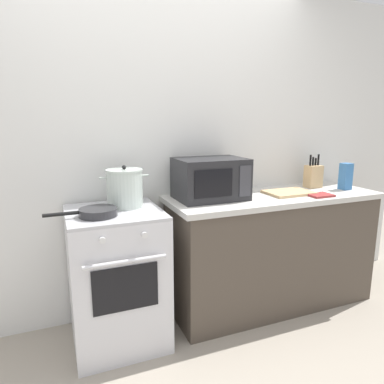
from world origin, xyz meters
name	(u,v)px	position (x,y,z in m)	size (l,w,h in m)	color
ground_plane	(200,383)	(0.00, 0.00, 0.00)	(10.00, 10.00, 0.00)	#9E9384
back_wall	(187,151)	(0.30, 0.97, 1.25)	(4.40, 0.10, 2.50)	silver
lower_cabinet_right	(272,252)	(0.90, 0.62, 0.44)	(1.64, 0.56, 0.88)	#4C4238
countertop_right	(274,197)	(0.90, 0.62, 0.90)	(1.70, 0.60, 0.04)	beige
stove	(117,277)	(-0.35, 0.60, 0.46)	(0.60, 0.64, 0.92)	silver
stock_pot	(125,188)	(-0.26, 0.68, 1.05)	(0.33, 0.24, 0.28)	silver
frying_pan	(97,212)	(-0.47, 0.51, 0.95)	(0.43, 0.23, 0.05)	#28282B
microwave	(210,179)	(0.37, 0.68, 1.07)	(0.50, 0.37, 0.30)	#232326
cutting_board	(289,193)	(1.02, 0.60, 0.93)	(0.36, 0.26, 0.02)	tan
knife_block	(313,176)	(1.37, 0.74, 1.02)	(0.13, 0.10, 0.28)	tan
pasta_box	(346,176)	(1.56, 0.57, 1.03)	(0.08, 0.08, 0.22)	teal
oven_mitt	(320,195)	(1.19, 0.44, 0.93)	(0.18, 0.14, 0.02)	#993333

